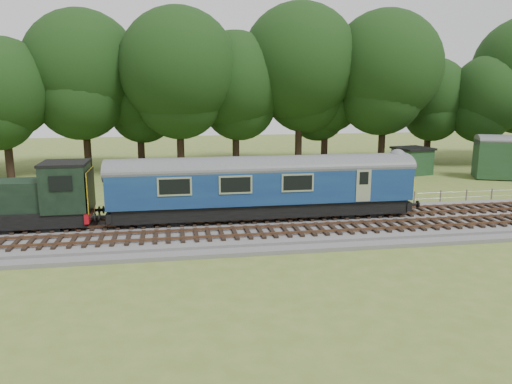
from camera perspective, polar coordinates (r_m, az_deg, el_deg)
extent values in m
plane|color=#526927|center=(29.33, 3.98, -4.26)|extent=(120.00, 120.00, 0.00)
cube|color=#4C4C4F|center=(29.29, 3.98, -3.93)|extent=(70.00, 7.00, 0.35)
cube|color=brown|center=(29.84, 3.69, -3.00)|extent=(66.50, 0.07, 0.14)
cube|color=brown|center=(31.20, 3.09, -2.34)|extent=(66.50, 0.07, 0.14)
cube|color=brown|center=(27.04, 5.14, -4.59)|extent=(66.50, 0.07, 0.14)
cube|color=brown|center=(28.38, 4.41, -3.79)|extent=(66.50, 0.07, 0.14)
cube|color=black|center=(30.10, 0.74, -1.73)|extent=(17.46, 2.52, 0.85)
cube|color=navy|center=(29.80, 0.75, 0.94)|extent=(18.00, 2.80, 2.05)
cube|color=yellow|center=(32.69, 16.50, 0.75)|extent=(0.06, 2.74, 1.30)
cube|color=black|center=(31.75, 11.46, -1.62)|extent=(2.60, 2.00, 0.55)
cube|color=black|center=(29.70, -10.74, -2.52)|extent=(2.60, 2.00, 0.55)
cube|color=black|center=(31.03, -26.46, -2.67)|extent=(8.73, 2.39, 0.85)
cube|color=black|center=(29.90, -20.88, 0.54)|extent=(2.40, 2.55, 2.60)
cube|color=maroon|center=(30.02, -18.45, -2.38)|extent=(0.25, 2.60, 0.55)
cube|color=yellow|center=(29.70, -18.36, 0.25)|extent=(0.06, 2.55, 2.30)
imported|color=#F2590C|center=(29.23, -19.69, -2.62)|extent=(0.62, 0.43, 1.64)
cube|color=#1A391A|center=(50.23, 17.41, 3.34)|extent=(3.37, 3.37, 2.37)
cube|color=black|center=(50.07, 17.50, 4.78)|extent=(3.70, 3.70, 0.19)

